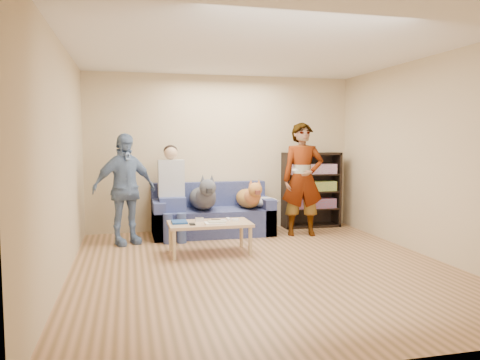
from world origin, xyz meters
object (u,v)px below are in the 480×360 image
object	(u,v)px
camera_silver	(199,219)
person_standing_left	(124,189)
notebook_blue	(179,222)
bookshelf	(311,188)
person_seated	(172,188)
dog_tan	(249,197)
coffee_table	(210,226)
person_standing_right	(303,179)
dog_gray	(204,197)
sofa	(212,217)

from	to	relation	value
camera_silver	person_standing_left	bearing A→B (deg)	144.22
notebook_blue	bookshelf	distance (m)	2.86
notebook_blue	person_seated	size ratio (longest dim) A/B	0.18
dog_tan	coffee_table	distance (m)	1.39
person_standing_right	person_seated	size ratio (longest dim) A/B	1.22
person_seated	dog_gray	xyz separation A→B (m)	(0.49, -0.06, -0.14)
camera_silver	coffee_table	distance (m)	0.18
notebook_blue	bookshelf	bearing A→B (deg)	30.36
dog_gray	camera_silver	bearing A→B (deg)	-102.45
person_standing_left	notebook_blue	size ratio (longest dim) A/B	6.23
sofa	coffee_table	size ratio (longest dim) A/B	1.73
person_standing_left	camera_silver	bearing A→B (deg)	-59.85
sofa	dog_tan	size ratio (longest dim) A/B	1.67
person_seated	dog_tan	bearing A→B (deg)	-1.99
person_standing_right	notebook_blue	size ratio (longest dim) A/B	6.90
person_standing_right	dog_gray	size ratio (longest dim) A/B	1.44
camera_silver	dog_tan	size ratio (longest dim) A/B	0.10
notebook_blue	dog_tan	bearing A→B (deg)	40.04
notebook_blue	coffee_table	distance (m)	0.41
sofa	person_seated	bearing A→B (deg)	-169.04
dog_gray	coffee_table	bearing A→B (deg)	-94.78
dog_gray	person_seated	bearing A→B (deg)	172.82
notebook_blue	coffee_table	xyz separation A→B (m)	(0.40, -0.05, -0.06)
person_seated	bookshelf	bearing A→B (deg)	8.36
sofa	dog_tan	xyz separation A→B (m)	(0.58, -0.17, 0.32)
person_standing_left	notebook_blue	xyz separation A→B (m)	(0.71, -0.78, -0.38)
notebook_blue	camera_silver	world-z (taller)	camera_silver
person_seated	coffee_table	distance (m)	1.26
person_standing_left	person_seated	bearing A→B (deg)	-1.62
camera_silver	bookshelf	world-z (taller)	bookshelf
coffee_table	dog_gray	bearing A→B (deg)	85.22
dog_tan	sofa	bearing A→B (deg)	163.63
person_standing_right	dog_gray	bearing A→B (deg)	-177.81
person_standing_left	coffee_table	xyz separation A→B (m)	(1.11, -0.83, -0.44)
person_seated	dog_gray	size ratio (longest dim) A/B	1.18
sofa	dog_gray	xyz separation A→B (m)	(-0.17, -0.19, 0.35)
person_seated	bookshelf	xyz separation A→B (m)	(2.45, 0.36, -0.09)
dog_gray	dog_tan	xyz separation A→B (m)	(0.74, 0.02, -0.03)
camera_silver	person_seated	bearing A→B (deg)	105.41
person_standing_right	camera_silver	world-z (taller)	person_standing_right
notebook_blue	coffee_table	world-z (taller)	notebook_blue
person_seated	sofa	bearing A→B (deg)	10.96
coffee_table	bookshelf	xyz separation A→B (m)	(2.06, 1.49, 0.31)
dog_gray	coffee_table	world-z (taller)	dog_gray
coffee_table	bookshelf	bearing A→B (deg)	35.91
sofa	coffee_table	distance (m)	1.28
person_standing_left	coffee_table	world-z (taller)	person_standing_left
sofa	dog_tan	bearing A→B (deg)	-16.37
sofa	bookshelf	distance (m)	1.86
notebook_blue	person_seated	xyz separation A→B (m)	(0.00, 1.08, 0.34)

